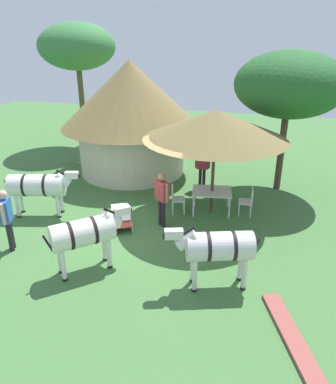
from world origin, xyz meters
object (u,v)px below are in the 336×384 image
object	(u,v)px
acacia_tree_left_background	(77,47)
guest_behind_table	(203,164)
patio_chair_east_end	(248,200)
standing_watcher	(6,215)
thatched_hut	(131,112)
patio_dining_table	(212,193)
shade_umbrella	(215,125)
zebra_by_umbrella	(39,186)
zebra_nearest_camera	(217,247)
zebra_toward_hut	(85,233)
acacia_tree_behind_hut	(290,85)
striped_lounge_chair	(122,221)
guest_beside_umbrella	(162,195)
patio_chair_west_end	(176,197)

from	to	relation	value
acacia_tree_left_background	guest_behind_table	bearing A→B (deg)	-29.96
patio_chair_east_end	standing_watcher	xyz separation A→B (m)	(-5.83, -3.83, 0.51)
thatched_hut	patio_dining_table	world-z (taller)	thatched_hut
standing_watcher	acacia_tree_left_background	xyz separation A→B (m)	(-2.91, 9.52, 3.69)
patio_dining_table	standing_watcher	world-z (taller)	standing_watcher
shade_umbrella	zebra_by_umbrella	xyz separation A→B (m)	(-5.10, -1.72, -1.85)
zebra_nearest_camera	zebra_toward_hut	xyz separation A→B (m)	(-3.08, -0.26, -0.01)
acacia_tree_behind_hut	striped_lounge_chair	bearing A→B (deg)	-133.99
acacia_tree_left_background	acacia_tree_behind_hut	distance (m)	10.15
acacia_tree_left_background	zebra_by_umbrella	bearing A→B (deg)	-71.69
guest_behind_table	standing_watcher	distance (m)	6.83
patio_chair_east_end	guest_behind_table	xyz separation A→B (m)	(-1.82, 1.71, 0.42)
patio_chair_east_end	acacia_tree_behind_hut	world-z (taller)	acacia_tree_behind_hut
patio_dining_table	acacia_tree_left_background	bearing A→B (deg)	142.61
striped_lounge_chair	acacia_tree_behind_hut	xyz separation A→B (m)	(4.32, 4.48, 3.48)
guest_beside_umbrella	striped_lounge_chair	bearing A→B (deg)	-117.02
acacia_tree_left_background	patio_chair_west_end	bearing A→B (deg)	-43.44
patio_chair_west_end	standing_watcher	xyz separation A→B (m)	(-3.59, -3.36, 0.51)
zebra_nearest_camera	zebra_toward_hut	distance (m)	3.09
shade_umbrella	standing_watcher	distance (m)	6.25
guest_beside_umbrella	acacia_tree_behind_hut	bearing A→B (deg)	88.40
patio_chair_east_end	guest_beside_umbrella	world-z (taller)	guest_beside_umbrella
patio_chair_west_end	thatched_hut	bearing A→B (deg)	-157.58
patio_chair_east_end	standing_watcher	size ratio (longest dim) A/B	0.53
patio_dining_table	zebra_toward_hut	size ratio (longest dim) A/B	0.81
thatched_hut	acacia_tree_behind_hut	xyz separation A→B (m)	(5.82, -0.22, 1.25)
zebra_by_umbrella	acacia_tree_left_background	distance (m)	8.76
shade_umbrella	acacia_tree_left_background	size ratio (longest dim) A/B	0.74
patio_dining_table	striped_lounge_chair	distance (m)	2.99
patio_dining_table	acacia_tree_behind_hut	xyz separation A→B (m)	(2.00, 2.64, 3.08)
shade_umbrella	guest_behind_table	size ratio (longest dim) A/B	2.76
guest_behind_table	standing_watcher	xyz separation A→B (m)	(-4.01, -5.53, 0.09)
patio_chair_east_end	thatched_hut	bearing A→B (deg)	55.45
shade_umbrella	zebra_by_umbrella	distance (m)	5.70
patio_chair_west_end	acacia_tree_behind_hut	distance (m)	5.37
zebra_by_umbrella	standing_watcher	bearing A→B (deg)	-4.29
patio_chair_west_end	striped_lounge_chair	xyz separation A→B (m)	(-1.23, -1.48, -0.27)
guest_behind_table	striped_lounge_chair	distance (m)	4.07
zebra_toward_hut	acacia_tree_behind_hut	distance (m)	8.35
patio_chair_east_end	acacia_tree_left_background	xyz separation A→B (m)	(-8.74, 5.69, 4.20)
guest_behind_table	acacia_tree_left_background	bearing A→B (deg)	142.67
standing_watcher	zebra_toward_hut	world-z (taller)	standing_watcher
patio_chair_west_end	zebra_by_umbrella	bearing A→B (deg)	-89.06
patio_chair_east_end	zebra_nearest_camera	xyz separation A→B (m)	(-0.38, -3.82, 0.50)
thatched_hut	standing_watcher	distance (m)	6.79
patio_chair_east_end	guest_beside_umbrella	xyz separation A→B (m)	(-2.39, -1.44, 0.48)
striped_lounge_chair	acacia_tree_left_background	distance (m)	10.30
standing_watcher	acacia_tree_left_background	bearing A→B (deg)	171.16
shade_umbrella	patio_dining_table	size ratio (longest dim) A/B	3.15
zebra_toward_hut	acacia_tree_left_background	xyz separation A→B (m)	(-5.28, 9.77, 3.71)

